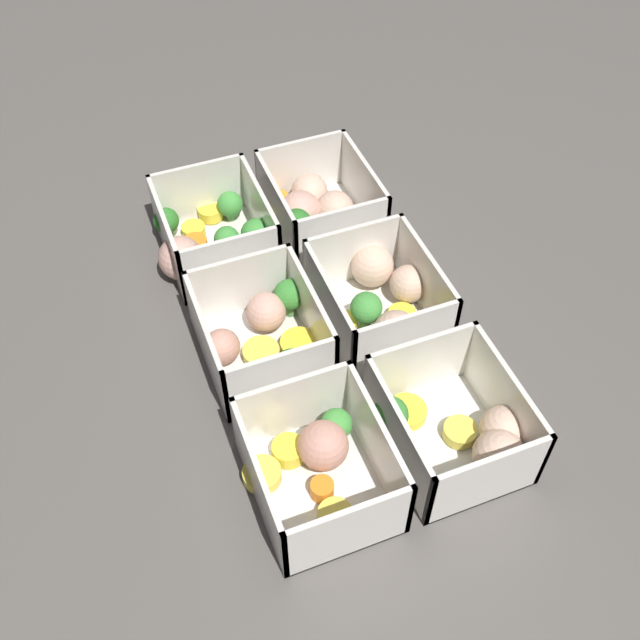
{
  "coord_description": "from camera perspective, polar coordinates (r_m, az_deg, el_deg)",
  "views": [
    {
      "loc": [
        -0.47,
        0.18,
        0.62
      ],
      "look_at": [
        0.0,
        0.0,
        0.03
      ],
      "focal_mm": 42.0,
      "sensor_mm": 36.0,
      "label": 1
    }
  ],
  "objects": [
    {
      "name": "container_near_right",
      "position": [
        0.9,
        -0.48,
        8.6
      ],
      "size": [
        0.14,
        0.13,
        0.08
      ],
      "color": "silver",
      "rests_on": "ground_plane"
    },
    {
      "name": "container_far_center",
      "position": [
        0.77,
        -4.01,
        -1.3
      ],
      "size": [
        0.15,
        0.13,
        0.08
      ],
      "color": "silver",
      "rests_on": "ground_plane"
    },
    {
      "name": "container_far_right",
      "position": [
        0.87,
        -8.17,
        6.2
      ],
      "size": [
        0.15,
        0.14,
        0.08
      ],
      "color": "silver",
      "rests_on": "ground_plane"
    },
    {
      "name": "ground_plane",
      "position": [
        0.8,
        -0.0,
        -1.29
      ],
      "size": [
        4.0,
        4.0,
        0.0
      ],
      "primitive_type": "plane",
      "color": "#56514C"
    },
    {
      "name": "container_far_left",
      "position": [
        0.68,
        -0.11,
        -10.78
      ],
      "size": [
        0.14,
        0.13,
        0.08
      ],
      "color": "silver",
      "rests_on": "ground_plane"
    },
    {
      "name": "container_near_left",
      "position": [
        0.71,
        10.75,
        -8.3
      ],
      "size": [
        0.14,
        0.14,
        0.08
      ],
      "color": "silver",
      "rests_on": "ground_plane"
    },
    {
      "name": "container_near_center",
      "position": [
        0.8,
        4.82,
        1.52
      ],
      "size": [
        0.15,
        0.13,
        0.08
      ],
      "color": "silver",
      "rests_on": "ground_plane"
    }
  ]
}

